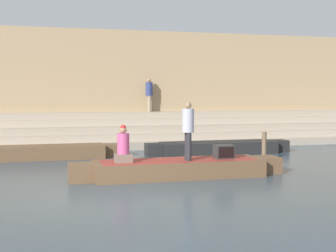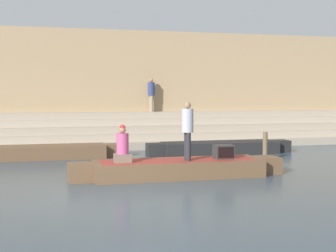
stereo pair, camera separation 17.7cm
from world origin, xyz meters
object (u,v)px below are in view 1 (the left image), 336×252
Objects in this scene: person_rowing at (123,147)px; moored_boat_distant at (219,147)px; person_standing at (188,127)px; mooring_post at (264,146)px; moored_boat_shore at (36,152)px; person_on_steps at (149,93)px; rowboat_main at (179,168)px; tv_set at (224,152)px.

moored_boat_distant is at bearing 36.57° from person_rowing.
mooring_post is (3.69, 2.62, -0.94)m from person_standing.
moored_boat_shore is 3.85× the size of person_on_steps.
moored_boat_shore is at bearing 127.91° from rowboat_main.
person_on_steps reaches higher than moored_boat_shore.
tv_set is (1.16, 0.19, -0.77)m from person_standing.
person_standing is 1.93m from person_rowing.
person_rowing reaches higher than moored_boat_shore.
person_standing is 0.26× the size of moored_boat_shore.
moored_boat_shore is at bearing 162.68° from mooring_post.
person_on_steps is at bearing 88.36° from tv_set.
person_standing is 6.74m from moored_boat_shore.
person_standing is at bearing -172.88° from tv_set.
mooring_post is at bearing -69.40° from moored_boat_distant.
person_rowing reaches higher than tv_set.
mooring_post is 0.63× the size of person_on_steps.
moored_boat_distant is at bearing 55.70° from rowboat_main.
moored_boat_shore is (-4.25, 5.10, -1.20)m from person_standing.
moored_boat_shore is at bearing 106.61° from person_rowing.
person_standing is 1.62× the size of mooring_post.
rowboat_main is 6.04× the size of mooring_post.
person_rowing is 5.59m from moored_boat_shore.
rowboat_main is 3.79× the size of person_on_steps.
moored_boat_distant is at bearing -105.80° from person_on_steps.
moored_boat_distant is (3.02, 4.66, -0.00)m from rowboat_main.
person_standing is at bearing -37.94° from rowboat_main.
moored_boat_distant is at bearing 112.01° from mooring_post.
moored_boat_shore is at bearing 137.54° from person_standing.
person_rowing is at bearing -140.79° from person_on_steps.
person_standing reaches higher than tv_set.
person_on_steps reaches higher than person_standing.
person_on_steps reaches higher than rowboat_main.
mooring_post reaches higher than moored_boat_distant.
moored_boat_distant is 5.83m from person_on_steps.
tv_set is at bearing -123.77° from person_on_steps.
person_on_steps is at bearing 109.50° from mooring_post.
rowboat_main is at bearing -147.94° from mooring_post.
mooring_post is at bearing 41.87° from tv_set.
mooring_post is (7.94, -2.47, 0.26)m from moored_boat_shore.
person_rowing is (-1.85, 0.09, -0.54)m from person_standing.
rowboat_main is 6.36m from moored_boat_shore.
mooring_post reaches higher than moored_boat_shore.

